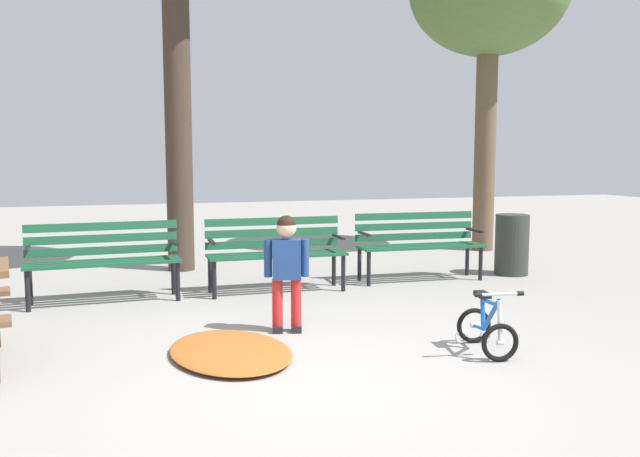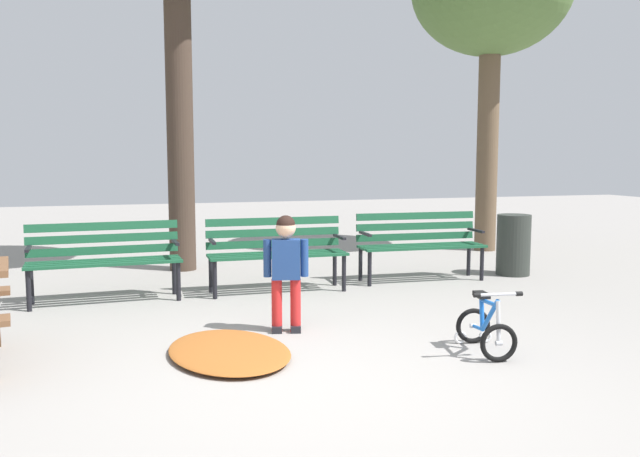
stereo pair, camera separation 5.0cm
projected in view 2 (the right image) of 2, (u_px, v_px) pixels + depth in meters
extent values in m
plane|color=gray|center=(308.00, 383.00, 4.57)|extent=(36.00, 36.00, 0.00)
cube|color=#195133|center=(104.00, 260.00, 7.20)|extent=(1.60, 0.14, 0.03)
cube|color=#195133|center=(105.00, 261.00, 7.09)|extent=(1.60, 0.14, 0.03)
cube|color=#195133|center=(105.00, 263.00, 6.97)|extent=(1.60, 0.14, 0.03)
cube|color=#195133|center=(105.00, 265.00, 6.86)|extent=(1.60, 0.14, 0.03)
cube|color=#195133|center=(104.00, 250.00, 7.22)|extent=(1.60, 0.12, 0.09)
cube|color=#195133|center=(104.00, 238.00, 7.21)|extent=(1.60, 0.12, 0.09)
cube|color=#195133|center=(103.00, 226.00, 7.20)|extent=(1.60, 0.12, 0.09)
cylinder|color=black|center=(178.00, 281.00, 7.15)|extent=(0.05, 0.05, 0.44)
cylinder|color=black|center=(174.00, 275.00, 7.49)|extent=(0.05, 0.05, 0.44)
cube|color=black|center=(175.00, 242.00, 7.28)|extent=(0.06, 0.40, 0.03)
cylinder|color=black|center=(29.00, 290.00, 6.65)|extent=(0.05, 0.05, 0.44)
cylinder|color=black|center=(31.00, 284.00, 6.99)|extent=(0.05, 0.05, 0.44)
cube|color=black|center=(28.00, 249.00, 6.78)|extent=(0.06, 0.40, 0.03)
cube|color=#195133|center=(275.00, 253.00, 7.74)|extent=(1.60, 0.09, 0.03)
cube|color=#195133|center=(277.00, 254.00, 7.63)|extent=(1.60, 0.09, 0.03)
cube|color=#195133|center=(279.00, 255.00, 7.51)|extent=(1.60, 0.09, 0.03)
cube|color=#195133|center=(281.00, 257.00, 7.40)|extent=(1.60, 0.09, 0.03)
cube|color=#195133|center=(274.00, 244.00, 7.77)|extent=(1.60, 0.07, 0.09)
cube|color=#195133|center=(274.00, 233.00, 7.76)|extent=(1.60, 0.07, 0.09)
cube|color=#195133|center=(274.00, 221.00, 7.74)|extent=(1.60, 0.07, 0.09)
cylinder|color=black|center=(344.00, 273.00, 7.65)|extent=(0.05, 0.05, 0.44)
cylinder|color=black|center=(335.00, 268.00, 7.99)|extent=(0.05, 0.05, 0.44)
cube|color=black|center=(339.00, 237.00, 7.78)|extent=(0.05, 0.40, 0.03)
cylinder|color=black|center=(215.00, 279.00, 7.23)|extent=(0.05, 0.05, 0.44)
cylinder|color=black|center=(211.00, 274.00, 7.58)|extent=(0.05, 0.05, 0.44)
cube|color=black|center=(212.00, 241.00, 7.36)|extent=(0.05, 0.40, 0.03)
cube|color=#195133|center=(417.00, 245.00, 8.44)|extent=(1.60, 0.14, 0.03)
cube|color=#195133|center=(420.00, 246.00, 8.32)|extent=(1.60, 0.14, 0.03)
cube|color=#195133|center=(424.00, 247.00, 8.21)|extent=(1.60, 0.14, 0.03)
cube|color=#195133|center=(428.00, 248.00, 8.09)|extent=(1.60, 0.14, 0.03)
cube|color=#195133|center=(416.00, 236.00, 8.46)|extent=(1.60, 0.12, 0.09)
cube|color=#195133|center=(416.00, 226.00, 8.45)|extent=(1.60, 0.12, 0.09)
cube|color=#195133|center=(416.00, 216.00, 8.44)|extent=(1.60, 0.12, 0.09)
cylinder|color=black|center=(482.00, 263.00, 8.32)|extent=(0.05, 0.05, 0.44)
cylinder|color=black|center=(469.00, 259.00, 8.67)|extent=(0.05, 0.05, 0.44)
cube|color=black|center=(476.00, 230.00, 8.45)|extent=(0.06, 0.40, 0.03)
cylinder|color=black|center=(370.00, 268.00, 7.95)|extent=(0.05, 0.05, 0.44)
cylinder|color=black|center=(360.00, 264.00, 8.30)|extent=(0.05, 0.05, 0.44)
cube|color=black|center=(365.00, 234.00, 8.08)|extent=(0.06, 0.40, 0.03)
cylinder|color=red|center=(296.00, 305.00, 5.89)|extent=(0.09, 0.09, 0.48)
cube|color=black|center=(296.00, 328.00, 5.91)|extent=(0.12, 0.18, 0.06)
cylinder|color=red|center=(277.00, 305.00, 5.88)|extent=(0.09, 0.09, 0.48)
cube|color=black|center=(277.00, 328.00, 5.90)|extent=(0.12, 0.18, 0.06)
cube|color=navy|center=(286.00, 259.00, 5.83)|extent=(0.28, 0.20, 0.36)
sphere|color=#E0B28E|center=(286.00, 228.00, 5.80)|extent=(0.18, 0.18, 0.18)
sphere|color=black|center=(286.00, 225.00, 5.80)|extent=(0.17, 0.17, 0.17)
cylinder|color=navy|center=(304.00, 258.00, 5.84)|extent=(0.07, 0.07, 0.34)
cylinder|color=navy|center=(267.00, 258.00, 5.82)|extent=(0.07, 0.07, 0.34)
torus|color=black|center=(499.00, 343.00, 5.02)|extent=(0.30, 0.08, 0.30)
cylinder|color=silver|center=(499.00, 343.00, 5.02)|extent=(0.06, 0.05, 0.04)
torus|color=black|center=(473.00, 326.00, 5.53)|extent=(0.30, 0.08, 0.30)
cylinder|color=silver|center=(473.00, 326.00, 5.53)|extent=(0.06, 0.05, 0.04)
torus|color=white|center=(485.00, 336.00, 5.55)|extent=(0.11, 0.04, 0.11)
torus|color=white|center=(460.00, 337.00, 5.52)|extent=(0.11, 0.04, 0.11)
cylinder|color=blue|center=(490.00, 316.00, 5.17)|extent=(0.08, 0.31, 0.32)
cylinder|color=blue|center=(482.00, 313.00, 5.33)|extent=(0.05, 0.08, 0.27)
cylinder|color=blue|center=(478.00, 328.00, 5.43)|extent=(0.06, 0.20, 0.05)
cylinder|color=silver|center=(498.00, 322.00, 5.02)|extent=(0.04, 0.08, 0.32)
cylinder|color=blue|center=(489.00, 303.00, 5.18)|extent=(0.08, 0.32, 0.05)
cube|color=black|center=(481.00, 295.00, 5.34)|extent=(0.11, 0.18, 0.04)
cylinder|color=silver|center=(498.00, 294.00, 5.01)|extent=(0.34, 0.07, 0.02)
cylinder|color=black|center=(519.00, 294.00, 5.04)|extent=(0.05, 0.04, 0.04)
cylinder|color=black|center=(477.00, 295.00, 4.99)|extent=(0.05, 0.04, 0.04)
ellipsoid|color=#9E5623|center=(229.00, 351.00, 5.21)|extent=(1.08, 1.42, 0.07)
cylinder|color=#2D332D|center=(513.00, 245.00, 8.71)|extent=(0.44, 0.44, 0.80)
cylinder|color=#423328|center=(180.00, 122.00, 8.92)|extent=(0.36, 0.36, 4.06)
cylinder|color=brown|center=(487.00, 149.00, 10.86)|extent=(0.35, 0.35, 3.39)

